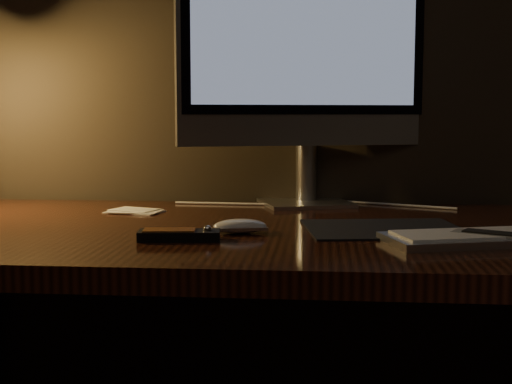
# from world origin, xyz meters

# --- Properties ---
(desk) EXTENTS (1.60, 0.75, 0.75)m
(desk) POSITION_xyz_m (0.00, 1.93, 0.62)
(desk) COLOR #3E1A0E
(desk) RESTS_ON ground
(monitor) EXTENTS (0.58, 0.23, 0.63)m
(monitor) POSITION_xyz_m (0.05, 2.18, 1.12)
(monitor) COLOR silver
(monitor) RESTS_ON desk
(mousepad) EXTENTS (0.32, 0.27, 0.00)m
(mousepad) POSITION_xyz_m (0.20, 1.84, 0.75)
(mousepad) COLOR black
(mousepad) RESTS_ON desk
(mouse) EXTENTS (0.10, 0.07, 0.02)m
(mouse) POSITION_xyz_m (-0.06, 1.78, 0.76)
(mouse) COLOR white
(mouse) RESTS_ON desk
(media_remote) EXTENTS (0.14, 0.07, 0.03)m
(media_remote) POSITION_xyz_m (-0.15, 1.70, 0.76)
(media_remote) COLOR black
(media_remote) RESTS_ON desk
(tv_remote) EXTENTS (0.17, 0.12, 0.02)m
(tv_remote) POSITION_xyz_m (0.38, 1.70, 0.76)
(tv_remote) COLOR gray
(tv_remote) RESTS_ON desk
(papers) EXTENTS (0.13, 0.10, 0.01)m
(papers) POSITION_xyz_m (-0.32, 2.03, 0.75)
(papers) COLOR white
(papers) RESTS_ON desk
(cable) EXTENTS (0.62, 0.18, 0.01)m
(cable) POSITION_xyz_m (0.07, 2.17, 0.75)
(cable) COLOR white
(cable) RESTS_ON desk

